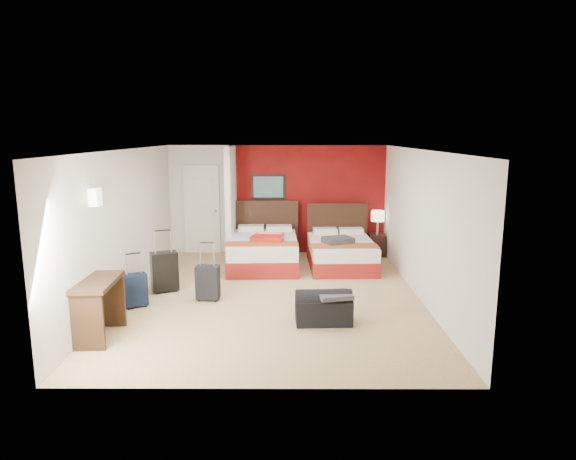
{
  "coord_description": "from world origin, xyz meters",
  "views": [
    {
      "loc": [
        0.3,
        -8.33,
        2.76
      ],
      "look_at": [
        0.26,
        0.8,
        1.0
      ],
      "focal_mm": 31.27,
      "sensor_mm": 36.0,
      "label": 1
    }
  ],
  "objects_px": {
    "suitcase_navy": "(135,292)",
    "red_suitcase_open": "(268,236)",
    "duffel_bag": "(324,309)",
    "bed_left": "(263,252)",
    "suitcase_charcoal": "(208,284)",
    "table_lamp": "(378,222)",
    "bed_right": "(341,254)",
    "nightstand": "(377,245)",
    "desk": "(98,309)",
    "suitcase_black": "(165,273)"
  },
  "relations": [
    {
      "from": "bed_right",
      "to": "nightstand",
      "type": "bearing_deg",
      "value": 44.6
    },
    {
      "from": "duffel_bag",
      "to": "suitcase_black",
      "type": "bearing_deg",
      "value": 148.41
    },
    {
      "from": "suitcase_navy",
      "to": "red_suitcase_open",
      "type": "bearing_deg",
      "value": 20.39
    },
    {
      "from": "red_suitcase_open",
      "to": "nightstand",
      "type": "xyz_separation_m",
      "value": [
        2.45,
        1.03,
        -0.41
      ]
    },
    {
      "from": "bed_right",
      "to": "nightstand",
      "type": "xyz_separation_m",
      "value": [
        0.92,
        0.96,
        -0.03
      ]
    },
    {
      "from": "suitcase_charcoal",
      "to": "suitcase_navy",
      "type": "height_order",
      "value": "suitcase_charcoal"
    },
    {
      "from": "suitcase_charcoal",
      "to": "desk",
      "type": "xyz_separation_m",
      "value": [
        -1.23,
        -1.59,
        0.13
      ]
    },
    {
      "from": "bed_left",
      "to": "duffel_bag",
      "type": "bearing_deg",
      "value": -73.78
    },
    {
      "from": "desk",
      "to": "table_lamp",
      "type": "bearing_deg",
      "value": 43.15
    },
    {
      "from": "red_suitcase_open",
      "to": "bed_right",
      "type": "bearing_deg",
      "value": 11.42
    },
    {
      "from": "suitcase_charcoal",
      "to": "suitcase_black",
      "type": "bearing_deg",
      "value": 154.8
    },
    {
      "from": "bed_left",
      "to": "nightstand",
      "type": "xyz_separation_m",
      "value": [
        2.55,
        0.93,
        -0.05
      ]
    },
    {
      "from": "bed_right",
      "to": "desk",
      "type": "xyz_separation_m",
      "value": [
        -3.68,
        -3.76,
        0.13
      ]
    },
    {
      "from": "bed_left",
      "to": "table_lamp",
      "type": "relative_size",
      "value": 3.77
    },
    {
      "from": "bed_left",
      "to": "duffel_bag",
      "type": "xyz_separation_m",
      "value": [
        1.06,
        -3.23,
        -0.1
      ]
    },
    {
      "from": "bed_right",
      "to": "duffel_bag",
      "type": "distance_m",
      "value": 3.25
    },
    {
      "from": "suitcase_charcoal",
      "to": "duffel_bag",
      "type": "xyz_separation_m",
      "value": [
        1.87,
        -1.03,
        -0.07
      ]
    },
    {
      "from": "bed_right",
      "to": "suitcase_black",
      "type": "relative_size",
      "value": 2.75
    },
    {
      "from": "suitcase_charcoal",
      "to": "table_lamp",
      "type": "bearing_deg",
      "value": 46.94
    },
    {
      "from": "nightstand",
      "to": "bed_left",
      "type": "bearing_deg",
      "value": -158.07
    },
    {
      "from": "duffel_bag",
      "to": "table_lamp",
      "type": "bearing_deg",
      "value": 67.59
    },
    {
      "from": "red_suitcase_open",
      "to": "table_lamp",
      "type": "bearing_deg",
      "value": 31.71
    },
    {
      "from": "table_lamp",
      "to": "suitcase_navy",
      "type": "distance_m",
      "value": 5.7
    },
    {
      "from": "duffel_bag",
      "to": "nightstand",
      "type": "bearing_deg",
      "value": 67.59
    },
    {
      "from": "nightstand",
      "to": "duffel_bag",
      "type": "bearing_deg",
      "value": -107.89
    },
    {
      "from": "suitcase_navy",
      "to": "duffel_bag",
      "type": "height_order",
      "value": "suitcase_navy"
    },
    {
      "from": "suitcase_black",
      "to": "suitcase_navy",
      "type": "bearing_deg",
      "value": -132.71
    },
    {
      "from": "bed_right",
      "to": "suitcase_navy",
      "type": "distance_m",
      "value": 4.37
    },
    {
      "from": "bed_right",
      "to": "table_lamp",
      "type": "relative_size",
      "value": 3.49
    },
    {
      "from": "bed_left",
      "to": "desk",
      "type": "xyz_separation_m",
      "value": [
        -2.05,
        -3.79,
        0.11
      ]
    },
    {
      "from": "red_suitcase_open",
      "to": "duffel_bag",
      "type": "distance_m",
      "value": 3.31
    },
    {
      "from": "bed_right",
      "to": "duffel_bag",
      "type": "height_order",
      "value": "bed_right"
    },
    {
      "from": "red_suitcase_open",
      "to": "duffel_bag",
      "type": "height_order",
      "value": "red_suitcase_open"
    },
    {
      "from": "nightstand",
      "to": "desk",
      "type": "relative_size",
      "value": 0.51
    },
    {
      "from": "red_suitcase_open",
      "to": "nightstand",
      "type": "bearing_deg",
      "value": 31.71
    },
    {
      "from": "suitcase_navy",
      "to": "desk",
      "type": "height_order",
      "value": "desk"
    },
    {
      "from": "suitcase_navy",
      "to": "desk",
      "type": "distance_m",
      "value": 1.27
    },
    {
      "from": "red_suitcase_open",
      "to": "duffel_bag",
      "type": "relative_size",
      "value": 1.07
    },
    {
      "from": "nightstand",
      "to": "desk",
      "type": "xyz_separation_m",
      "value": [
        -4.6,
        -4.73,
        0.16
      ]
    },
    {
      "from": "bed_left",
      "to": "nightstand",
      "type": "height_order",
      "value": "bed_left"
    },
    {
      "from": "suitcase_charcoal",
      "to": "duffel_bag",
      "type": "height_order",
      "value": "suitcase_charcoal"
    },
    {
      "from": "nightstand",
      "to": "duffel_bag",
      "type": "relative_size",
      "value": 0.62
    },
    {
      "from": "red_suitcase_open",
      "to": "suitcase_black",
      "type": "distance_m",
      "value": 2.42
    },
    {
      "from": "bed_left",
      "to": "suitcase_navy",
      "type": "xyz_separation_m",
      "value": [
        -1.94,
        -2.54,
        -0.05
      ]
    },
    {
      "from": "bed_right",
      "to": "nightstand",
      "type": "height_order",
      "value": "bed_right"
    },
    {
      "from": "bed_left",
      "to": "bed_right",
      "type": "distance_m",
      "value": 1.64
    },
    {
      "from": "table_lamp",
      "to": "suitcase_navy",
      "type": "bearing_deg",
      "value": -142.28
    },
    {
      "from": "suitcase_black",
      "to": "suitcase_charcoal",
      "type": "relative_size",
      "value": 1.21
    },
    {
      "from": "nightstand",
      "to": "table_lamp",
      "type": "bearing_deg",
      "value": 0.0
    },
    {
      "from": "desk",
      "to": "bed_right",
      "type": "bearing_deg",
      "value": 42.98
    }
  ]
}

